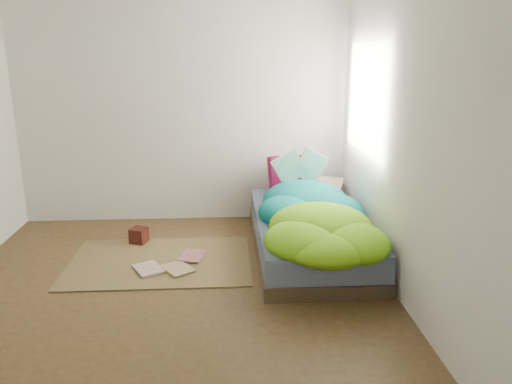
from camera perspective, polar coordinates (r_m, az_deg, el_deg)
ground at (r=4.08m, az=-9.70°, el=-10.94°), size 3.50×3.50×0.00m
room_walls at (r=3.66m, az=-10.70°, el=12.48°), size 3.54×3.54×2.62m
bed at (r=4.71m, az=6.09°, el=-4.80°), size 1.00×2.00×0.34m
duvet at (r=4.39m, az=6.68°, el=-1.64°), size 0.96×1.84×0.34m
rug at (r=4.59m, az=-10.89°, el=-7.77°), size 1.60×1.10×0.01m
pillow_floral at (r=5.41m, az=6.94°, el=0.54°), size 0.63×0.50×0.12m
pillow_magenta at (r=5.29m, az=3.78°, el=1.90°), size 0.43×0.21×0.42m
open_book at (r=4.91m, az=5.11°, el=4.04°), size 0.48×0.20×0.28m
wooden_box at (r=5.02m, az=-13.23°, el=-4.84°), size 0.19×0.19×0.15m
floor_book_a at (r=4.39m, az=-13.48°, el=-8.85°), size 0.31×0.34×0.02m
floor_book_b at (r=4.63m, az=-8.60°, el=-7.17°), size 0.28×0.33×0.03m
floor_book_c at (r=4.33m, az=-10.12°, el=-8.98°), size 0.33×0.35×0.02m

